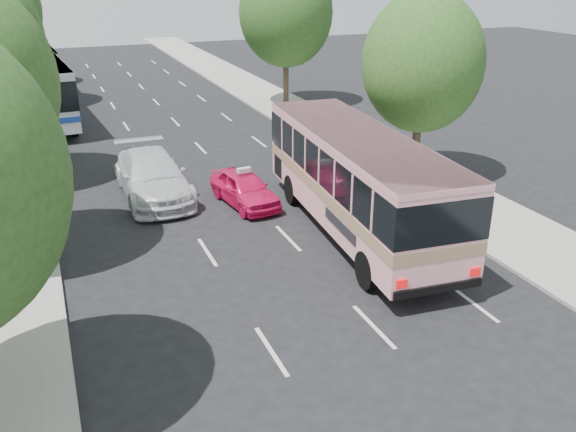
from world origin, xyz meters
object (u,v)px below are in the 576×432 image
tour_coach_front (38,84)px  pink_bus (357,173)px  white_pickup (152,176)px  tour_coach_rear (36,63)px  pink_taxi (244,188)px

tour_coach_front → pink_bus: bearing=-70.1°
pink_bus → white_pickup: pink_bus is taller
pink_bus → tour_coach_rear: pink_bus is taller
white_pickup → tour_coach_rear: tour_coach_rear is taller
pink_bus → white_pickup: bearing=138.0°
pink_bus → white_pickup: (-5.94, 6.28, -1.34)m
pink_taxi → white_pickup: 3.89m
pink_bus → tour_coach_rear: bearing=111.1°
pink_taxi → white_pickup: bearing=137.1°
white_pickup → pink_bus: bearing=-46.7°
pink_bus → white_pickup: size_ratio=1.86×
white_pickup → tour_coach_rear: 26.33m
pink_taxi → white_pickup: size_ratio=0.64×
tour_coach_front → tour_coach_rear: (0.10, 10.75, -0.32)m
tour_coach_front → tour_coach_rear: size_ratio=1.17×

